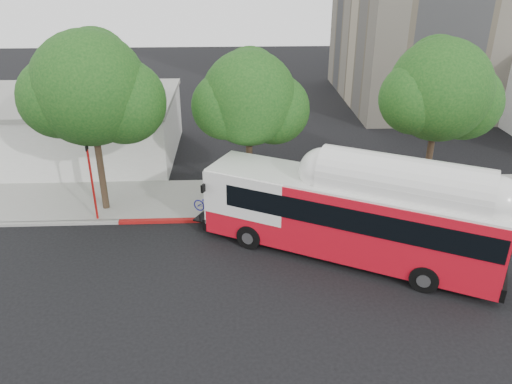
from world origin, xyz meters
TOP-DOWN VIEW (x-y plane):
  - ground at (0.00, 0.00)m, footprint 120.00×120.00m
  - sidewalk at (0.00, 6.50)m, footprint 60.00×5.00m
  - curb_strip at (0.00, 3.90)m, footprint 60.00×0.30m
  - red_curb_segment at (-3.00, 3.90)m, footprint 10.00×0.32m
  - street_tree_left at (-8.53, 5.56)m, footprint 6.67×5.80m
  - street_tree_mid at (-0.59, 6.06)m, footprint 5.75×5.00m
  - street_tree_right at (9.44, 5.86)m, footprint 6.21×5.40m
  - low_commercial_bldg at (-14.00, 14.00)m, footprint 16.20×10.20m
  - transit_bus at (3.40, 0.28)m, footprint 13.92×8.87m
  - signal_pole at (-9.18, 4.22)m, footprint 0.12×0.41m

SIDE VIEW (x-z plane):
  - ground at x=0.00m, z-range 0.00..0.00m
  - sidewalk at x=0.00m, z-range 0.00..0.15m
  - curb_strip at x=0.00m, z-range 0.00..0.15m
  - red_curb_segment at x=-3.00m, z-range 0.00..0.16m
  - transit_bus at x=3.40m, z-range -0.14..4.12m
  - low_commercial_bldg at x=-14.00m, z-range 0.03..4.28m
  - signal_pole at x=-9.18m, z-range 0.06..4.34m
  - street_tree_mid at x=-0.59m, z-range 1.60..10.22m
  - street_tree_right at x=9.44m, z-range 1.67..10.85m
  - street_tree_left at x=-8.53m, z-range 1.73..11.47m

